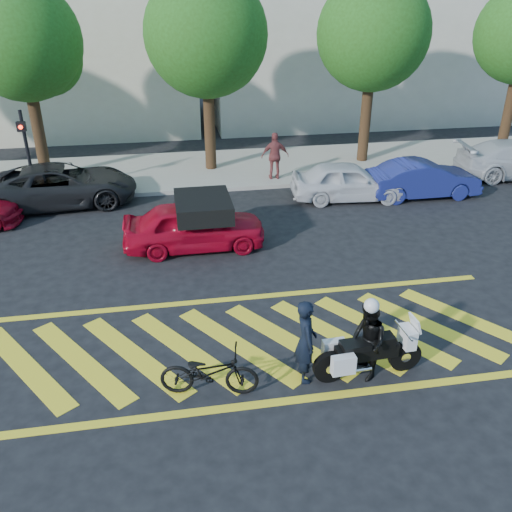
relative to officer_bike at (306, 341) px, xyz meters
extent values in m
plane|color=black|center=(-0.54, 1.28, -0.88)|extent=(90.00, 90.00, 0.00)
cube|color=#9E998E|center=(-0.54, 13.28, -0.81)|extent=(60.00, 5.00, 0.15)
cube|color=yellow|center=(-5.54, 1.28, -0.88)|extent=(2.43, 3.21, 0.01)
cube|color=yellow|center=(-4.44, 1.28, -0.88)|extent=(2.43, 3.21, 0.01)
cube|color=yellow|center=(-3.34, 1.28, -0.88)|extent=(2.43, 3.21, 0.01)
cube|color=yellow|center=(-2.24, 1.28, -0.88)|extent=(2.43, 3.21, 0.01)
cube|color=yellow|center=(-1.14, 1.28, -0.88)|extent=(2.43, 3.21, 0.01)
cube|color=yellow|center=(-0.04, 1.28, -0.88)|extent=(2.43, 3.21, 0.01)
cube|color=yellow|center=(1.06, 1.28, -0.88)|extent=(2.43, 3.21, 0.01)
cube|color=yellow|center=(2.16, 1.28, -0.88)|extent=(2.43, 3.21, 0.01)
cube|color=yellow|center=(3.26, 1.28, -0.88)|extent=(2.43, 3.21, 0.01)
cube|color=yellow|center=(4.36, 1.28, -0.88)|extent=(2.43, 3.21, 0.01)
cube|color=yellow|center=(-0.54, -0.62, -0.88)|extent=(12.00, 0.20, 0.01)
cube|color=yellow|center=(-0.54, 3.18, -0.88)|extent=(12.00, 0.20, 0.01)
cube|color=beige|center=(-8.54, 22.28, 4.12)|extent=(16.00, 8.00, 10.00)
cube|color=beige|center=(8.46, 22.28, 4.62)|extent=(16.00, 8.00, 11.00)
cylinder|color=black|center=(-7.04, 13.28, 1.12)|extent=(0.44, 0.44, 4.00)
sphere|color=#255015|center=(-7.04, 13.28, 4.27)|extent=(4.20, 4.20, 4.20)
sphere|color=#255015|center=(-6.44, 13.58, 3.64)|extent=(2.73, 2.73, 2.73)
cylinder|color=black|center=(-0.54, 13.28, 1.12)|extent=(0.44, 0.44, 4.00)
sphere|color=#255015|center=(-0.54, 13.28, 4.38)|extent=(4.60, 4.60, 4.60)
sphere|color=#255015|center=(0.06, 13.58, 3.69)|extent=(2.99, 2.99, 2.99)
cylinder|color=black|center=(5.96, 13.28, 1.12)|extent=(0.44, 0.44, 4.00)
sphere|color=#255015|center=(5.96, 13.28, 4.33)|extent=(4.40, 4.40, 4.40)
sphere|color=#255015|center=(6.56, 13.58, 3.67)|extent=(2.86, 2.86, 2.86)
cylinder|color=black|center=(12.46, 13.28, 1.12)|extent=(0.44, 0.44, 4.00)
cylinder|color=black|center=(-7.04, 11.08, 0.72)|extent=(0.12, 0.12, 3.20)
cube|color=black|center=(-7.04, 10.88, 1.82)|extent=(0.28, 0.18, 0.32)
sphere|color=#FF260C|center=(-7.04, 10.78, 1.82)|extent=(0.14, 0.14, 0.14)
imported|color=black|center=(0.00, 0.00, 0.00)|extent=(0.45, 0.66, 1.77)
imported|color=black|center=(-1.89, -0.13, -0.39)|extent=(1.96, 0.99, 0.98)
cylinder|color=black|center=(0.46, -0.19, -0.55)|extent=(0.68, 0.18, 0.67)
cylinder|color=silver|center=(0.46, -0.19, -0.55)|extent=(0.21, 0.17, 0.20)
cylinder|color=black|center=(2.05, -0.10, -0.55)|extent=(0.68, 0.18, 0.67)
cylinder|color=silver|center=(2.05, -0.10, -0.55)|extent=(0.21, 0.17, 0.20)
cube|color=black|center=(1.20, -0.15, -0.29)|extent=(1.29, 0.33, 0.31)
cube|color=black|center=(1.51, -0.13, -0.09)|extent=(0.47, 0.33, 0.22)
cube|color=black|center=(0.95, -0.16, -0.11)|extent=(0.58, 0.38, 0.12)
cube|color=silver|center=(2.05, -0.10, -0.09)|extent=(0.25, 0.44, 0.41)
cube|color=silver|center=(0.61, 0.09, -0.32)|extent=(0.47, 0.21, 0.39)
cube|color=silver|center=(0.64, -0.44, -0.32)|extent=(0.47, 0.21, 0.39)
imported|color=black|center=(1.20, -0.14, -0.06)|extent=(0.67, 0.83, 1.65)
imported|color=#B50821|center=(-1.71, 6.25, -0.19)|extent=(4.10, 1.66, 1.39)
imported|color=black|center=(-6.04, 10.48, -0.17)|extent=(5.37, 2.91, 1.43)
imported|color=silver|center=(3.96, 9.27, -0.20)|extent=(4.14, 1.98, 1.37)
imported|color=navy|center=(6.72, 9.08, -0.22)|extent=(4.02, 1.41, 1.32)
imported|color=brown|center=(1.77, 11.52, 0.16)|extent=(1.08, 0.52, 1.79)
camera|label=1|loc=(-2.40, -8.23, 6.21)|focal=38.00mm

